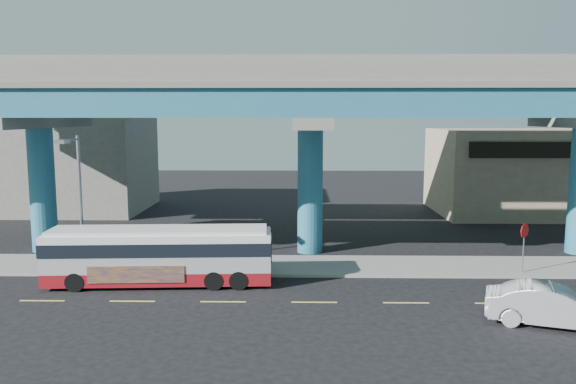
{
  "coord_description": "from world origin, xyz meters",
  "views": [
    {
      "loc": [
        -0.74,
        -23.96,
        8.06
      ],
      "look_at": [
        -1.23,
        4.0,
        4.29
      ],
      "focal_mm": 35.0,
      "sensor_mm": 36.0,
      "label": 1
    }
  ],
  "objects_px": {
    "transit_bus": "(160,254)",
    "parked_car": "(85,250)",
    "stop_sign": "(524,237)",
    "sedan": "(551,306)",
    "street_lamp": "(76,184)"
  },
  "relations": [
    {
      "from": "sedan",
      "to": "parked_car",
      "type": "xyz_separation_m",
      "value": [
        -21.39,
        8.48,
        0.04
      ]
    },
    {
      "from": "parked_car",
      "to": "stop_sign",
      "type": "bearing_deg",
      "value": -102.2
    },
    {
      "from": "parked_car",
      "to": "street_lamp",
      "type": "relative_size",
      "value": 0.61
    },
    {
      "from": "street_lamp",
      "to": "transit_bus",
      "type": "bearing_deg",
      "value": -15.26
    },
    {
      "from": "sedan",
      "to": "stop_sign",
      "type": "distance_m",
      "value": 7.34
    },
    {
      "from": "stop_sign",
      "to": "street_lamp",
      "type": "bearing_deg",
      "value": 165.07
    },
    {
      "from": "sedan",
      "to": "stop_sign",
      "type": "bearing_deg",
      "value": 4.94
    },
    {
      "from": "transit_bus",
      "to": "street_lamp",
      "type": "distance_m",
      "value": 5.58
    },
    {
      "from": "transit_bus",
      "to": "street_lamp",
      "type": "xyz_separation_m",
      "value": [
        -4.4,
        1.2,
        3.22
      ]
    },
    {
      "from": "transit_bus",
      "to": "parked_car",
      "type": "bearing_deg",
      "value": 142.58
    },
    {
      "from": "sedan",
      "to": "street_lamp",
      "type": "height_order",
      "value": "street_lamp"
    },
    {
      "from": "sedan",
      "to": "street_lamp",
      "type": "xyz_separation_m",
      "value": [
        -20.87,
        6.33,
        3.94
      ]
    },
    {
      "from": "street_lamp",
      "to": "stop_sign",
      "type": "bearing_deg",
      "value": 1.82
    },
    {
      "from": "sedan",
      "to": "street_lamp",
      "type": "relative_size",
      "value": 0.74
    },
    {
      "from": "parked_car",
      "to": "stop_sign",
      "type": "xyz_separation_m",
      "value": [
        23.08,
        -1.44,
        1.14
      ]
    }
  ]
}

